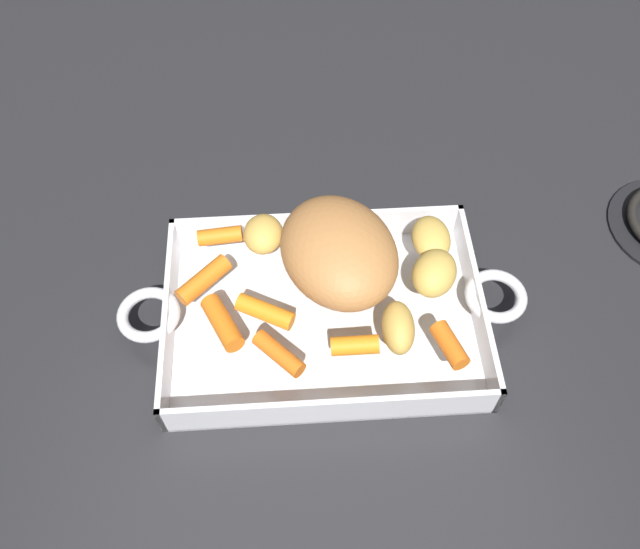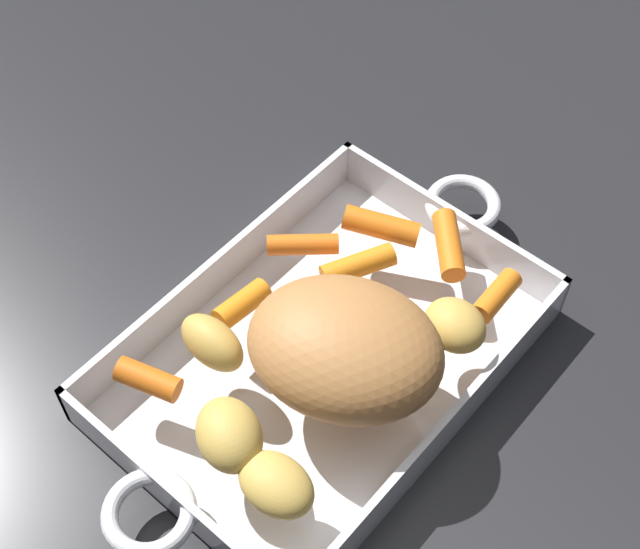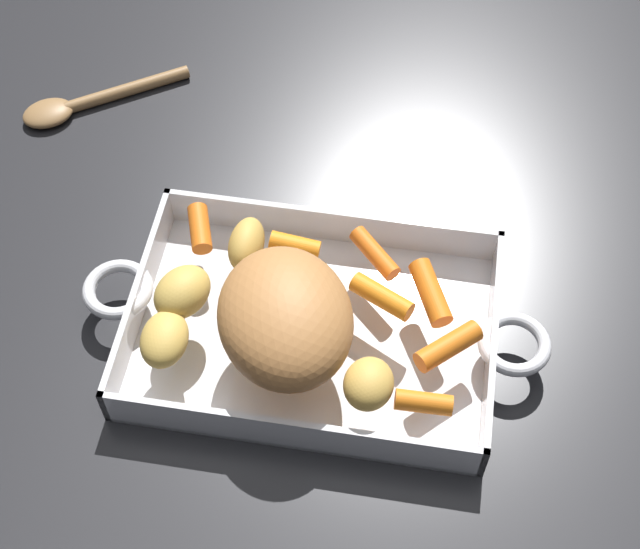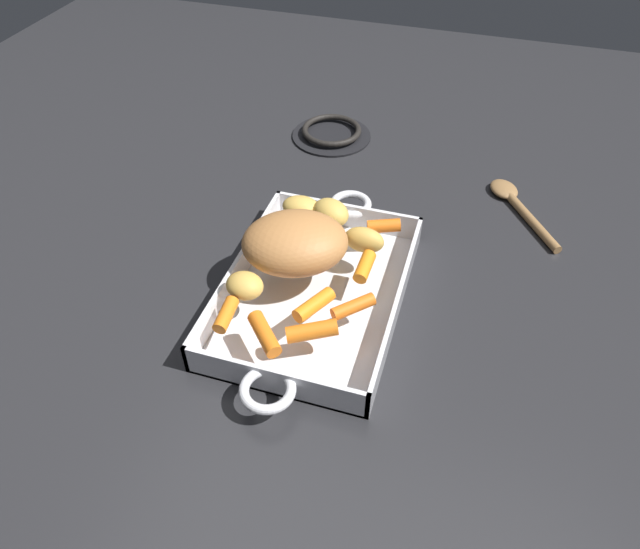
{
  "view_description": "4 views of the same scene",
  "coord_description": "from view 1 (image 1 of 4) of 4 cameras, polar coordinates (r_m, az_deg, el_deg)",
  "views": [
    {
      "loc": [
        -0.03,
        -0.38,
        0.67
      ],
      "look_at": [
        -0.0,
        0.02,
        0.06
      ],
      "focal_mm": 37.26,
      "sensor_mm": 36.0,
      "label": 1
    },
    {
      "loc": [
        0.31,
        0.26,
        0.67
      ],
      "look_at": [
        -0.03,
        -0.03,
        0.08
      ],
      "focal_mm": 52.1,
      "sensor_mm": 36.0,
      "label": 2
    },
    {
      "loc": [
        -0.09,
        0.48,
        0.81
      ],
      "look_at": [
        -0.0,
        -0.03,
        0.07
      ],
      "focal_mm": 53.42,
      "sensor_mm": 36.0,
      "label": 3
    },
    {
      "loc": [
        -0.56,
        -0.18,
        0.62
      ],
      "look_at": [
        -0.01,
        -0.01,
        0.06
      ],
      "focal_mm": 32.64,
      "sensor_mm": 36.0,
      "label": 4
    }
  ],
  "objects": [
    {
      "name": "roasting_dish",
      "position": [
        0.76,
        0.32,
        -3.52
      ],
      "size": [
        0.46,
        0.25,
        0.05
      ],
      "color": "silver",
      "rests_on": "ground_plane"
    },
    {
      "name": "baby_carrot_center_left",
      "position": [
        0.69,
        3.04,
        -6.09
      ],
      "size": [
        0.05,
        0.02,
        0.02
      ],
      "primitive_type": "cylinder",
      "rotation": [
        1.67,
        0.0,
        4.66
      ],
      "color": "orange",
      "rests_on": "roasting_dish"
    },
    {
      "name": "baby_carrot_southeast",
      "position": [
        0.74,
        -9.96,
        -0.45
      ],
      "size": [
        0.06,
        0.06,
        0.02
      ],
      "primitive_type": "cylinder",
      "rotation": [
        1.6,
        0.0,
        5.46
      ],
      "color": "orange",
      "rests_on": "roasting_dish"
    },
    {
      "name": "baby_carrot_long",
      "position": [
        0.68,
        -3.56,
        -6.8
      ],
      "size": [
        0.06,
        0.06,
        0.02
      ],
      "primitive_type": "cylinder",
      "rotation": [
        1.53,
        0.0,
        0.77
      ],
      "color": "orange",
      "rests_on": "roasting_dish"
    },
    {
      "name": "potato_halved",
      "position": [
        0.73,
        9.79,
        0.13
      ],
      "size": [
        0.07,
        0.08,
        0.04
      ],
      "primitive_type": "ellipsoid",
      "rotation": [
        0.0,
        0.0,
        4.25
      ],
      "color": "gold",
      "rests_on": "roasting_dish"
    },
    {
      "name": "potato_corner",
      "position": [
        0.76,
        -4.9,
        3.48
      ],
      "size": [
        0.05,
        0.06,
        0.03
      ],
      "primitive_type": "ellipsoid",
      "rotation": [
        0.0,
        0.0,
        1.48
      ],
      "color": "gold",
      "rests_on": "roasting_dish"
    },
    {
      "name": "baby_carrot_short",
      "position": [
        0.71,
        -4.73,
        -3.2
      ],
      "size": [
        0.07,
        0.05,
        0.02
      ],
      "primitive_type": "cylinder",
      "rotation": [
        1.54,
        0.0,
        4.24
      ],
      "color": "orange",
      "rests_on": "roasting_dish"
    },
    {
      "name": "ground_plane",
      "position": [
        0.77,
        0.32,
        -4.02
      ],
      "size": [
        2.16,
        2.16,
        0.0
      ],
      "primitive_type": "plane",
      "color": "#232326"
    },
    {
      "name": "baby_carrot_northwest",
      "position": [
        0.7,
        11.07,
        -5.96
      ],
      "size": [
        0.04,
        0.06,
        0.02
      ],
      "primitive_type": "cylinder",
      "rotation": [
        1.51,
        0.0,
        0.33
      ],
      "color": "orange",
      "rests_on": "roasting_dish"
    },
    {
      "name": "baby_carrot_southwest",
      "position": [
        0.71,
        -8.39,
        -4.12
      ],
      "size": [
        0.05,
        0.07,
        0.03
      ],
      "primitive_type": "cylinder",
      "rotation": [
        1.48,
        0.0,
        0.45
      ],
      "color": "orange",
      "rests_on": "roasting_dish"
    },
    {
      "name": "pork_roast",
      "position": [
        0.72,
        1.63,
        1.98
      ],
      "size": [
        0.17,
        0.18,
        0.07
      ],
      "primitive_type": "ellipsoid",
      "rotation": [
        0.0,
        0.0,
        1.94
      ],
      "color": "#B3753F",
      "rests_on": "roasting_dish"
    },
    {
      "name": "potato_whole",
      "position": [
        0.76,
        9.52,
        3.1
      ],
      "size": [
        0.05,
        0.06,
        0.03
      ],
      "primitive_type": "ellipsoid",
      "rotation": [
        0.0,
        0.0,
        4.74
      ],
      "color": "gold",
      "rests_on": "roasting_dish"
    },
    {
      "name": "baby_carrot_northeast",
      "position": [
        0.77,
        -8.58,
        3.3
      ],
      "size": [
        0.05,
        0.02,
        0.02
      ],
      "primitive_type": "cylinder",
      "rotation": [
        1.52,
        0.0,
        1.62
      ],
      "color": "orange",
      "rests_on": "roasting_dish"
    },
    {
      "name": "potato_golden_large",
      "position": [
        0.69,
        6.73,
        -4.56
      ],
      "size": [
        0.04,
        0.06,
        0.04
      ],
      "primitive_type": "ellipsoid",
      "rotation": [
        0.0,
        0.0,
        1.54
      ],
      "color": "gold",
      "rests_on": "roasting_dish"
    }
  ]
}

